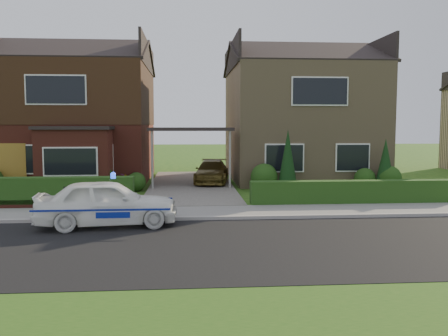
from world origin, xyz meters
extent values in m
plane|color=#245015|center=(0.00, 0.00, 0.00)|extent=(120.00, 120.00, 0.00)
cube|color=black|center=(0.00, 0.00, 0.00)|extent=(60.00, 6.00, 0.02)
cube|color=#9E9993|center=(0.00, 3.05, 0.06)|extent=(60.00, 0.16, 0.12)
cube|color=slate|center=(0.00, 4.10, 0.05)|extent=(60.00, 2.00, 0.10)
cube|color=#666059|center=(0.00, 11.00, 0.06)|extent=(3.80, 12.00, 0.12)
cube|color=maroon|center=(-5.80, 14.00, 2.90)|extent=(7.20, 8.00, 5.80)
cube|color=white|center=(-7.38, 9.98, 1.40)|extent=(1.80, 0.08, 1.30)
cube|color=white|center=(-4.22, 9.98, 1.40)|extent=(1.60, 0.08, 1.30)
cube|color=white|center=(-5.80, 9.98, 4.40)|extent=(2.60, 0.08, 1.30)
cube|color=black|center=(-5.80, 14.00, 4.35)|extent=(7.26, 8.06, 2.90)
cube|color=maroon|center=(-4.94, 9.30, 1.35)|extent=(3.00, 1.40, 2.70)
cube|color=black|center=(-4.94, 9.30, 2.77)|extent=(3.20, 1.60, 0.14)
cube|color=#9D8460|center=(5.80, 14.00, 2.90)|extent=(7.20, 8.00, 5.80)
cube|color=white|center=(4.22, 9.98, 1.40)|extent=(1.80, 0.08, 1.30)
cube|color=white|center=(7.38, 9.98, 1.40)|extent=(1.60, 0.08, 1.30)
cube|color=white|center=(5.80, 9.98, 4.40)|extent=(2.60, 0.08, 1.30)
cube|color=black|center=(0.00, 11.00, 2.70)|extent=(3.80, 3.00, 0.14)
cylinder|color=gray|center=(-1.70, 9.60, 1.35)|extent=(0.10, 0.10, 2.70)
cylinder|color=gray|center=(1.70, 9.60, 1.35)|extent=(0.10, 0.10, 2.70)
cube|color=olive|center=(-8.25, 9.96, 1.05)|extent=(2.20, 0.10, 2.10)
cube|color=maroon|center=(-5.80, 5.30, 0.18)|extent=(7.70, 0.25, 0.36)
cube|color=#183B13|center=(-5.80, 5.45, 0.00)|extent=(7.50, 0.55, 0.90)
cube|color=#183B13|center=(5.80, 5.35, 0.00)|extent=(7.50, 0.55, 0.80)
sphere|color=#183B13|center=(-4.00, 9.30, 0.66)|extent=(1.32, 1.32, 1.32)
sphere|color=#183B13|center=(-2.40, 9.60, 0.42)|extent=(0.84, 0.84, 0.84)
sphere|color=#183B13|center=(3.20, 9.40, 0.60)|extent=(1.20, 1.20, 1.20)
sphere|color=#183B13|center=(7.80, 9.50, 0.48)|extent=(0.96, 0.96, 0.96)
sphere|color=#183B13|center=(8.80, 9.20, 0.54)|extent=(1.08, 1.08, 1.08)
cone|color=black|center=(4.20, 9.20, 1.30)|extent=(0.90, 0.90, 2.60)
cone|color=black|center=(8.60, 9.20, 1.10)|extent=(0.90, 0.90, 2.20)
imported|color=white|center=(-2.46, 2.40, 0.67)|extent=(2.05, 4.11, 1.35)
sphere|color=#193FF2|center=(-2.26, 2.40, 1.43)|extent=(0.17, 0.17, 0.17)
cube|color=navy|center=(-2.46, 1.60, 0.62)|extent=(3.64, 0.02, 0.05)
cube|color=navy|center=(-2.46, 3.20, 0.62)|extent=(3.64, 0.01, 0.05)
ellipsoid|color=black|center=(-3.56, 2.30, 0.94)|extent=(0.22, 0.17, 0.21)
sphere|color=white|center=(-3.55, 2.24, 0.93)|extent=(0.11, 0.11, 0.11)
sphere|color=black|center=(-3.54, 2.28, 1.08)|extent=(0.13, 0.13, 0.13)
cone|color=black|center=(-3.59, 2.29, 1.15)|extent=(0.04, 0.04, 0.05)
cone|color=black|center=(-3.50, 2.29, 1.15)|extent=(0.04, 0.04, 0.05)
imported|color=brown|center=(1.00, 11.48, 0.65)|extent=(1.95, 3.83, 1.07)
imported|color=gray|center=(-2.82, 9.00, 0.42)|extent=(0.50, 0.50, 0.83)
camera|label=1|loc=(-0.19, -11.13, 2.89)|focal=38.00mm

